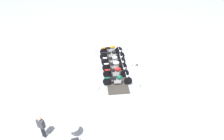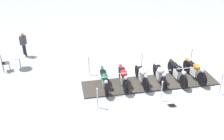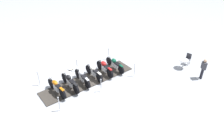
{
  "view_description": "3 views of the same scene",
  "coord_description": "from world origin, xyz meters",
  "px_view_note": "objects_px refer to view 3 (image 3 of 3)",
  "views": [
    {
      "loc": [
        -12.03,
        -7.67,
        9.38
      ],
      "look_at": [
        -1.37,
        -0.69,
        0.82
      ],
      "focal_mm": 31.21,
      "sensor_mm": 36.0,
      "label": 1
    },
    {
      "loc": [
        3.94,
        -11.51,
        7.06
      ],
      "look_at": [
        -1.68,
        -1.05,
        0.87
      ],
      "focal_mm": 42.95,
      "sensor_mm": 36.0,
      "label": 2
    },
    {
      "loc": [
        -2.05,
        12.0,
        8.73
      ],
      "look_at": [
        -1.68,
        -0.47,
        0.63
      ],
      "focal_mm": 33.02,
      "sensor_mm": 36.0,
      "label": 3
    }
  ],
  "objects_px": {
    "motorcycle_copper": "(56,87)",
    "stanchion_right_mid": "(77,67)",
    "motorcycle_chrome": "(82,77)",
    "info_placard": "(71,69)",
    "cafe_table": "(184,62)",
    "stanchion_right_rear": "(39,81)",
    "motorcycle_maroon": "(104,67)",
    "stanchion_left_mid": "(101,87)",
    "bystander_person": "(204,67)",
    "stanchion_left_front": "(134,72)",
    "stanchion_right_front": "(108,55)",
    "motorcycle_forest": "(115,64)",
    "stanchion_left_rear": "(60,106)",
    "cafe_chair_near_table": "(188,58)",
    "motorcycle_cream": "(94,71)",
    "motorcycle_black": "(70,82)"
  },
  "relations": [
    {
      "from": "stanchion_left_mid",
      "to": "stanchion_left_rear",
      "type": "distance_m",
      "value": 2.98
    },
    {
      "from": "motorcycle_chrome",
      "to": "stanchion_left_front",
      "type": "height_order",
      "value": "stanchion_left_front"
    },
    {
      "from": "info_placard",
      "to": "cafe_chair_near_table",
      "type": "relative_size",
      "value": 0.44
    },
    {
      "from": "motorcycle_forest",
      "to": "stanchion_left_mid",
      "type": "distance_m",
      "value": 2.91
    },
    {
      "from": "motorcycle_copper",
      "to": "bystander_person",
      "type": "relative_size",
      "value": 1.05
    },
    {
      "from": "motorcycle_copper",
      "to": "stanchion_right_mid",
      "type": "xyz_separation_m",
      "value": [
        -0.88,
        -2.74,
        -0.17
      ]
    },
    {
      "from": "stanchion_left_mid",
      "to": "cafe_chair_near_table",
      "type": "distance_m",
      "value": 7.71
    },
    {
      "from": "stanchion_left_front",
      "to": "stanchion_left_rear",
      "type": "bearing_deg",
      "value": 39.24
    },
    {
      "from": "motorcycle_maroon",
      "to": "motorcycle_forest",
      "type": "bearing_deg",
      "value": -87.22
    },
    {
      "from": "motorcycle_forest",
      "to": "motorcycle_cream",
      "type": "height_order",
      "value": "motorcycle_cream"
    },
    {
      "from": "motorcycle_copper",
      "to": "stanchion_right_front",
      "type": "relative_size",
      "value": 1.61
    },
    {
      "from": "stanchion_right_mid",
      "to": "stanchion_left_rear",
      "type": "xyz_separation_m",
      "value": [
        0.29,
        4.35,
        0.0
      ]
    },
    {
      "from": "stanchion_right_rear",
      "to": "motorcycle_black",
      "type": "bearing_deg",
      "value": 173.71
    },
    {
      "from": "motorcycle_forest",
      "to": "motorcycle_chrome",
      "type": "height_order",
      "value": "motorcycle_chrome"
    },
    {
      "from": "motorcycle_forest",
      "to": "stanchion_right_mid",
      "type": "bearing_deg",
      "value": 59.43
    },
    {
      "from": "motorcycle_maroon",
      "to": "cafe_table",
      "type": "xyz_separation_m",
      "value": [
        -6.1,
        -0.96,
        0.0
      ]
    },
    {
      "from": "stanchion_right_rear",
      "to": "cafe_chair_near_table",
      "type": "bearing_deg",
      "value": -163.89
    },
    {
      "from": "motorcycle_maroon",
      "to": "stanchion_left_mid",
      "type": "bearing_deg",
      "value": 140.93
    },
    {
      "from": "motorcycle_forest",
      "to": "stanchion_left_mid",
      "type": "bearing_deg",
      "value": 126.33
    },
    {
      "from": "stanchion_right_rear",
      "to": "stanchion_right_mid",
      "type": "bearing_deg",
      "value": -140.76
    },
    {
      "from": "stanchion_left_rear",
      "to": "bystander_person",
      "type": "bearing_deg",
      "value": -158.95
    },
    {
      "from": "motorcycle_maroon",
      "to": "motorcycle_chrome",
      "type": "height_order",
      "value": "motorcycle_maroon"
    },
    {
      "from": "cafe_table",
      "to": "stanchion_right_front",
      "type": "bearing_deg",
      "value": -11.66
    },
    {
      "from": "motorcycle_maroon",
      "to": "cafe_chair_near_table",
      "type": "height_order",
      "value": "motorcycle_maroon"
    },
    {
      "from": "cafe_table",
      "to": "stanchion_right_rear",
      "type": "bearing_deg",
      "value": 13.66
    },
    {
      "from": "stanchion_right_mid",
      "to": "info_placard",
      "type": "relative_size",
      "value": 2.6
    },
    {
      "from": "motorcycle_chrome",
      "to": "stanchion_right_rear",
      "type": "bearing_deg",
      "value": 61.84
    },
    {
      "from": "motorcycle_chrome",
      "to": "stanchion_right_rear",
      "type": "relative_size",
      "value": 1.62
    },
    {
      "from": "stanchion_left_rear",
      "to": "cafe_chair_near_table",
      "type": "height_order",
      "value": "stanchion_left_rear"
    },
    {
      "from": "motorcycle_chrome",
      "to": "cafe_chair_near_table",
      "type": "xyz_separation_m",
      "value": [
        -8.12,
        -2.82,
        0.01
      ]
    },
    {
      "from": "motorcycle_maroon",
      "to": "stanchion_left_mid",
      "type": "height_order",
      "value": "motorcycle_maroon"
    },
    {
      "from": "stanchion_right_mid",
      "to": "stanchion_left_front",
      "type": "bearing_deg",
      "value": 172.36
    },
    {
      "from": "motorcycle_maroon",
      "to": "bystander_person",
      "type": "bearing_deg",
      "value": -129.94
    },
    {
      "from": "stanchion_left_front",
      "to": "stanchion_right_rear",
      "type": "xyz_separation_m",
      "value": [
        6.64,
        1.31,
        0.04
      ]
    },
    {
      "from": "motorcycle_chrome",
      "to": "motorcycle_black",
      "type": "distance_m",
      "value": 0.97
    },
    {
      "from": "cafe_table",
      "to": "bystander_person",
      "type": "height_order",
      "value": "bystander_person"
    },
    {
      "from": "motorcycle_cream",
      "to": "stanchion_right_rear",
      "type": "height_order",
      "value": "stanchion_right_rear"
    },
    {
      "from": "stanchion_left_front",
      "to": "stanchion_left_mid",
      "type": "bearing_deg",
      "value": 39.24
    },
    {
      "from": "motorcycle_cream",
      "to": "stanchion_right_front",
      "type": "xyz_separation_m",
      "value": [
        -0.95,
        -2.79,
        -0.2
      ]
    },
    {
      "from": "motorcycle_cream",
      "to": "stanchion_right_mid",
      "type": "height_order",
      "value": "motorcycle_cream"
    },
    {
      "from": "stanchion_right_rear",
      "to": "stanchion_left_rear",
      "type": "xyz_separation_m",
      "value": [
        -2.02,
        2.47,
        -0.0
      ]
    },
    {
      "from": "info_placard",
      "to": "cafe_table",
      "type": "relative_size",
      "value": 0.54
    },
    {
      "from": "motorcycle_chrome",
      "to": "motorcycle_black",
      "type": "bearing_deg",
      "value": 93.9
    },
    {
      "from": "cafe_chair_near_table",
      "to": "motorcycle_copper",
      "type": "bearing_deg",
      "value": -27.61
    },
    {
      "from": "motorcycle_black",
      "to": "stanchion_right_mid",
      "type": "xyz_separation_m",
      "value": [
        -0.13,
        -2.13,
        -0.16
      ]
    },
    {
      "from": "motorcycle_cream",
      "to": "motorcycle_chrome",
      "type": "relative_size",
      "value": 0.92
    },
    {
      "from": "motorcycle_chrome",
      "to": "info_placard",
      "type": "bearing_deg",
      "value": -0.24
    },
    {
      "from": "motorcycle_copper",
      "to": "stanchion_right_mid",
      "type": "height_order",
      "value": "motorcycle_copper"
    },
    {
      "from": "stanchion_left_front",
      "to": "motorcycle_forest",
      "type": "bearing_deg",
      "value": -31.37
    },
    {
      "from": "stanchion_right_mid",
      "to": "cafe_chair_near_table",
      "type": "bearing_deg",
      "value": -171.52
    }
  ]
}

